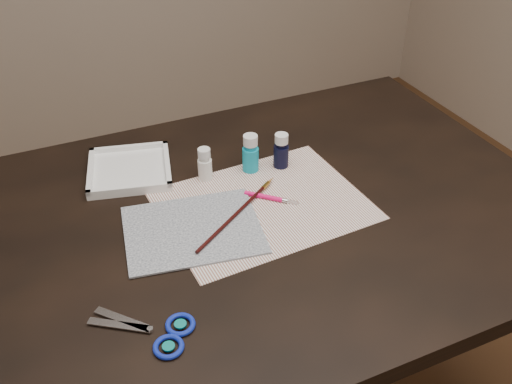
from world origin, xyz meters
name	(u,v)px	position (x,y,z in m)	size (l,w,h in m)	color
table	(256,329)	(0.00, 0.00, 0.38)	(1.30, 0.90, 0.75)	black
paper	(263,205)	(0.02, 0.01, 0.75)	(0.43, 0.33, 0.00)	white
canvas	(193,229)	(-0.14, -0.01, 0.75)	(0.27, 0.22, 0.00)	black
paint_bottle_white	(205,164)	(-0.06, 0.16, 0.79)	(0.03, 0.03, 0.08)	white
paint_bottle_cyan	(250,153)	(0.05, 0.15, 0.80)	(0.04, 0.04, 0.09)	#109EBE
paint_bottle_navy	(281,151)	(0.12, 0.13, 0.79)	(0.04, 0.04, 0.09)	black
paintbrush	(238,212)	(-0.04, 0.00, 0.76)	(0.30, 0.01, 0.01)	black
craft_knife	(273,198)	(0.05, 0.02, 0.76)	(0.13, 0.01, 0.01)	#FF116F
scissors	(139,330)	(-0.31, -0.22, 0.76)	(0.20, 0.10, 0.01)	silver
palette_tray	(130,169)	(-0.21, 0.25, 0.76)	(0.19, 0.19, 0.02)	white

